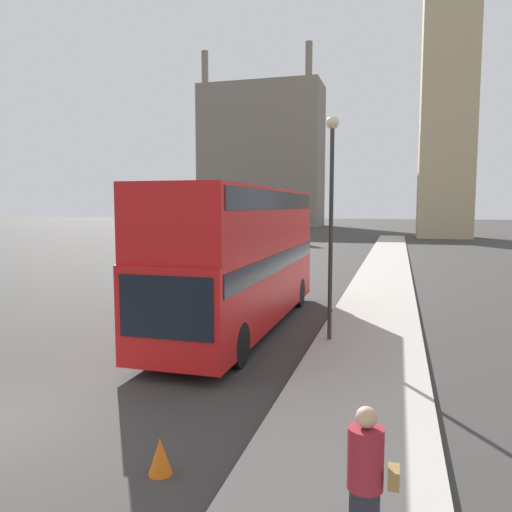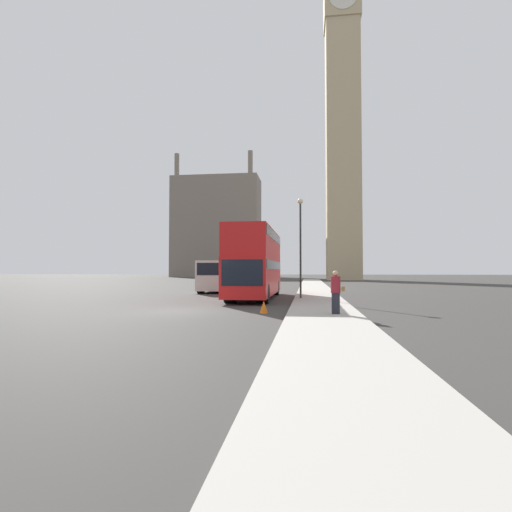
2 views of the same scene
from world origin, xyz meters
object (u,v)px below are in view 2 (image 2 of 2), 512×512
Objects in this scene: red_double_decker_bus at (256,261)px; street_lamp at (300,233)px; pedestrian at (336,292)px; clock_tower at (342,106)px; white_van at (215,276)px.

red_double_decker_bus is 1.77× the size of street_lamp.
pedestrian is at bearing -65.69° from red_double_decker_bus.
clock_tower is 57.04m from white_van.
clock_tower is 5.91× the size of red_double_decker_bus.
clock_tower reaches higher than pedestrian.
white_van is at bearing 117.89° from pedestrian.
red_double_decker_bus is 2.08× the size of white_van.
red_double_decker_bus is 6.42× the size of pedestrian.
clock_tower reaches higher than red_double_decker_bus.
pedestrian is (8.97, -16.96, -0.41)m from white_van.
clock_tower reaches higher than street_lamp.
clock_tower is 10.45× the size of street_lamp.
street_lamp reaches higher than red_double_decker_bus.
white_van reaches higher than pedestrian.
red_double_decker_bus is 8.14m from white_van.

